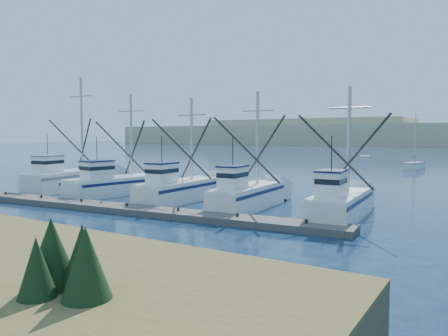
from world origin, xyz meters
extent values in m
plane|color=#0D1D3A|center=(0.00, 0.00, 0.00)|extent=(500.00, 500.00, 0.00)
cube|color=#59554F|center=(-6.33, 5.12, 0.19)|extent=(29.26, 4.29, 0.39)
cube|color=white|center=(-19.01, 10.78, 0.83)|extent=(3.67, 9.02, 1.66)
cube|color=white|center=(-19.01, 8.54, 2.41)|extent=(1.80, 2.30, 1.50)
cylinder|color=#B7B2A8|center=(-19.01, 12.28, 6.00)|extent=(0.22, 0.22, 8.68)
cube|color=white|center=(-12.93, 10.93, 0.70)|extent=(4.05, 9.38, 1.39)
cube|color=white|center=(-12.93, 8.61, 2.14)|extent=(1.87, 2.43, 1.50)
cylinder|color=#B7B2A8|center=(-12.93, 12.48, 4.95)|extent=(0.22, 0.22, 7.11)
cube|color=white|center=(-6.11, 10.57, 0.74)|extent=(2.64, 8.40, 1.47)
cube|color=white|center=(-6.11, 8.43, 2.22)|extent=(1.46, 2.07, 1.50)
cylinder|color=#B7B2A8|center=(-6.11, 11.99, 4.65)|extent=(0.22, 0.22, 6.36)
cube|color=white|center=(-0.18, 10.31, 0.74)|extent=(2.62, 7.93, 1.48)
cube|color=white|center=(-0.18, 8.30, 2.23)|extent=(1.38, 1.97, 1.50)
cylinder|color=#B7B2A8|center=(-0.18, 11.64, 4.74)|extent=(0.22, 0.22, 6.52)
cube|color=white|center=(6.22, 10.20, 0.73)|extent=(2.83, 7.75, 1.46)
cube|color=white|center=(6.22, 8.25, 2.21)|extent=(1.47, 1.94, 1.50)
cylinder|color=#B7B2A8|center=(6.22, 11.50, 4.72)|extent=(0.22, 0.22, 6.51)
cube|color=white|center=(3.78, 53.48, 0.45)|extent=(2.37, 5.79, 0.90)
cylinder|color=#B7B2A8|center=(3.78, 53.78, 4.50)|extent=(0.12, 0.12, 7.20)
cube|color=white|center=(-7.60, 70.45, 0.45)|extent=(2.78, 5.75, 0.90)
cylinder|color=#B7B2A8|center=(-7.60, 70.75, 4.50)|extent=(0.12, 0.12, 7.20)
camera|label=1|loc=(13.95, -15.36, 5.01)|focal=35.00mm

